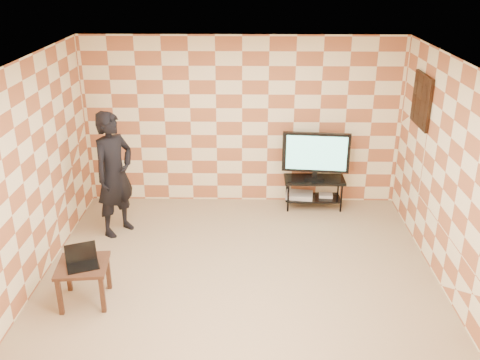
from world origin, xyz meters
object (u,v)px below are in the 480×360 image
object	(u,v)px
side_table	(83,271)
person	(114,174)
tv_stand	(314,186)
tv	(316,154)

from	to	relation	value
side_table	person	xyz separation A→B (m)	(0.00, 1.73, 0.50)
tv_stand	person	size ratio (longest dim) A/B	0.52
tv_stand	person	world-z (taller)	person
tv	side_table	xyz separation A→B (m)	(-2.96, -2.61, -0.51)
tv	person	size ratio (longest dim) A/B	0.57
tv	person	bearing A→B (deg)	-163.46
tv_stand	side_table	xyz separation A→B (m)	(-2.96, -2.61, 0.05)
side_table	person	size ratio (longest dim) A/B	0.34
tv	side_table	bearing A→B (deg)	-138.58
tv_stand	side_table	distance (m)	3.95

